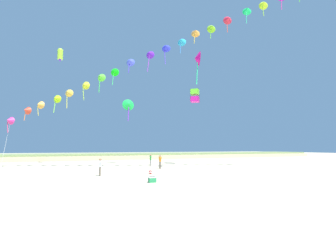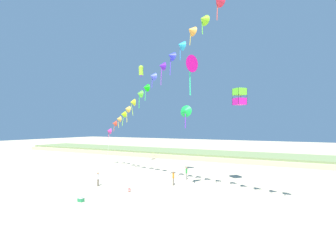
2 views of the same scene
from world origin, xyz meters
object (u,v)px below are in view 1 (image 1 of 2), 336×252
Objects in this scene: large_kite_low_lead at (129,104)px; large_kite_outer_drift at (197,59)px; large_kite_mid_trail at (195,96)px; beach_cooler at (152,180)px; person_mid_center at (100,166)px; person_near_right at (151,159)px; large_kite_high_solo at (60,54)px; beach_ball at (150,172)px; person_near_left at (160,161)px.

large_kite_low_lead is 14.01m from large_kite_outer_drift.
large_kite_mid_trail is 3.53× the size of beach_cooler.
person_mid_center is 0.45× the size of large_kite_low_lead.
person_near_right is 22.63m from large_kite_high_solo.
large_kite_outer_drift is (16.80, -15.02, -3.80)m from large_kite_high_solo.
beach_ball is (1.64, 5.54, -0.03)m from beach_cooler.
large_kite_high_solo is (-10.67, 3.15, 8.02)m from large_kite_low_lead.
person_near_left is 3.03× the size of beach_cooler.
large_kite_high_solo is 26.38m from beach_ball.
large_kite_high_solo is at bearing 138.20° from large_kite_outer_drift.
large_kite_mid_trail is 22.90m from large_kite_high_solo.
large_kite_mid_trail reaches higher than beach_cooler.
large_kite_mid_trail is at bearing 63.13° from large_kite_outer_drift.
beach_cooler is (-11.88, -14.35, -10.81)m from large_kite_mid_trail.
large_kite_low_lead is at bearing 117.33° from large_kite_outer_drift.
beach_cooler is at bearing -113.32° from person_near_left.
person_near_left is 0.41× the size of large_kite_outer_drift.
person_mid_center is 2.91× the size of beach_cooler.
large_kite_outer_drift reaches higher than person_near_left.
person_near_left is 12.49m from large_kite_low_lead.
large_kite_outer_drift reaches higher than person_mid_center.
large_kite_high_solo is (-20.35, 8.02, 6.77)m from large_kite_mid_trail.
large_kite_high_solo is 29.68m from beach_cooler.
person_near_right reaches higher than beach_ball.
person_near_left is 9.30m from person_mid_center.
large_kite_mid_trail is (7.30, 3.71, 10.02)m from person_near_left.
person_near_right is at bearing 72.14° from beach_ball.
large_kite_mid_trail is 17.32m from beach_ball.
beach_cooler is (-8.33, -7.34, -13.78)m from large_kite_outer_drift.
large_kite_mid_trail is (7.33, -0.22, 10.01)m from person_near_right.
person_near_right is 10.19m from large_kite_low_lead.
beach_ball is (4.98, -0.23, -0.79)m from person_mid_center.
large_kite_high_solo is at bearing 163.53° from large_kite_low_lead.
large_kite_mid_trail is 0.48× the size of large_kite_outer_drift.
large_kite_low_lead is 0.88× the size of large_kite_outer_drift.
large_kite_mid_trail is 21.54m from beach_cooler.
person_near_left is 24.28m from large_kite_high_solo.
beach_cooler is (3.34, -5.77, -0.76)m from person_mid_center.
large_kite_mid_trail is at bearing 40.71° from beach_ball.
large_kite_low_lead is 1.83× the size of large_kite_mid_trail.
beach_ball is (-10.24, -8.81, -10.85)m from large_kite_mid_trail.
large_kite_mid_trail reaches higher than person_near_left.
large_kite_low_lead is 16.71m from beach_ball.
large_kite_low_lead is 10.91m from large_kite_mid_trail.
large_kite_outer_drift is (3.78, -7.22, 12.98)m from person_near_right.
large_kite_high_solo reaches higher than large_kite_mid_trail.
large_kite_high_solo reaches higher than beach_ball.
large_kite_low_lead reaches higher than beach_cooler.
large_kite_low_lead is at bearing 67.62° from person_mid_center.
large_kite_outer_drift reaches higher than beach_ball.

